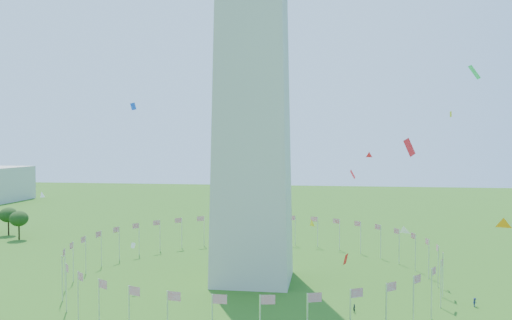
{
  "coord_description": "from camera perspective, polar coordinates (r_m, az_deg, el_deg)",
  "views": [
    {
      "loc": [
        16.5,
        -59.9,
        30.97
      ],
      "look_at": [
        2.84,
        35.0,
        27.62
      ],
      "focal_mm": 35.0,
      "sensor_mm": 36.0,
      "label": 1
    }
  ],
  "objects": [
    {
      "name": "flag_ring",
      "position": [
        114.24,
        -0.34,
        -11.4
      ],
      "size": [
        80.24,
        80.24,
        9.0
      ],
      "color": "silver",
      "rests_on": "ground"
    },
    {
      "name": "kites_aloft",
      "position": [
        80.38,
        8.78,
        -4.63
      ],
      "size": [
        111.2,
        62.28,
        35.11
      ],
      "color": "orange",
      "rests_on": "ground"
    }
  ]
}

